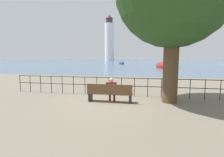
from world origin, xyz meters
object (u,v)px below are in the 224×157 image
Objects in this scene: sailboat_1 at (163,66)px; park_bench at (110,93)px; seated_person_left at (111,89)px; harbor_lighthouse at (109,40)px; sailboat_2 at (122,63)px; sailboat_0 at (165,63)px.

park_bench is at bearing -113.57° from sailboat_1.
seated_person_left is 89.96m from harbor_lighthouse.
sailboat_2 reaches higher than sailboat_1.
sailboat_1 is (4.87, 28.73, -0.06)m from park_bench.
seated_person_left is 47.01m from sailboat_2.
sailboat_1 is at bearing 80.49° from seated_person_left.
sailboat_1 is at bearing 80.38° from park_bench.
sailboat_1 is 0.36× the size of harbor_lighthouse.
sailboat_0 reaches higher than park_bench.
seated_person_left reaches higher than park_bench.
park_bench is at bearing -77.83° from harbor_lighthouse.
harbor_lighthouse reaches higher than seated_person_left.
park_bench is 1.83× the size of seated_person_left.
sailboat_0 reaches higher than seated_person_left.
sailboat_0 is 16.18m from sailboat_1.
sailboat_2 is at bearing 107.56° from sailboat_1.
sailboat_2 is (-6.13, 46.68, -0.09)m from park_bench.
sailboat_0 is at bearing 68.83° from sailboat_1.
harbor_lighthouse is (-12.71, 40.68, 11.18)m from sailboat_2.
harbor_lighthouse reaches higher than sailboat_1.
park_bench is 0.24× the size of sailboat_1.
park_bench is 0.09× the size of harbor_lighthouse.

